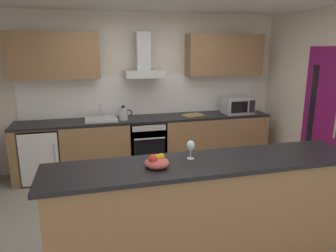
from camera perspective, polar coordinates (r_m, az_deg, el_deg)
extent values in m
cube|color=gray|center=(4.01, 1.22, -16.26)|extent=(5.80, 4.90, 0.02)
cube|color=silver|center=(5.48, -4.57, 6.44)|extent=(5.80, 0.12, 2.60)
cube|color=white|center=(5.42, -4.42, 5.62)|extent=(4.08, 0.02, 0.66)
cube|color=olive|center=(5.30, -3.65, -3.44)|extent=(4.22, 0.60, 0.86)
cube|color=black|center=(5.18, -3.72, 1.31)|extent=(4.22, 0.60, 0.04)
cube|color=olive|center=(3.11, 6.98, -15.48)|extent=(2.87, 0.52, 0.97)
cube|color=black|center=(2.90, 7.27, -6.77)|extent=(2.97, 0.64, 0.04)
cube|color=olive|center=(5.13, -20.22, 11.99)|extent=(1.35, 0.32, 0.70)
cube|color=olive|center=(5.64, 10.32, 12.70)|extent=(1.35, 0.32, 0.70)
cube|color=#7A1456|center=(5.10, 26.70, 1.30)|extent=(0.04, 0.85, 2.05)
cube|color=black|center=(5.24, 24.92, 2.94)|extent=(0.01, 0.11, 1.31)
cylinder|color=#B7BABC|center=(4.87, 28.43, 0.58)|extent=(0.03, 0.03, 0.45)
cube|color=slate|center=(5.26, -4.04, -3.23)|extent=(0.60, 0.56, 0.80)
cube|color=black|center=(5.01, -3.39, -4.88)|extent=(0.50, 0.02, 0.48)
cube|color=#B7BABC|center=(4.89, -3.46, -0.40)|extent=(0.54, 0.02, 0.09)
cylinder|color=#B7BABC|center=(4.91, -3.35, -2.35)|extent=(0.49, 0.02, 0.02)
cube|color=white|center=(5.24, -22.15, -4.73)|extent=(0.58, 0.56, 0.85)
cube|color=silver|center=(4.97, -22.54, -5.77)|extent=(0.55, 0.02, 0.80)
cylinder|color=#B7BABC|center=(4.91, -20.06, -5.25)|extent=(0.02, 0.02, 0.38)
cube|color=#B7BABC|center=(5.63, 12.64, 3.78)|extent=(0.50, 0.36, 0.30)
cube|color=black|center=(5.44, 12.99, 3.41)|extent=(0.30, 0.02, 0.19)
cube|color=black|center=(5.55, 15.19, 3.49)|extent=(0.10, 0.01, 0.21)
cube|color=silver|center=(5.06, -12.14, 1.22)|extent=(0.50, 0.40, 0.04)
cylinder|color=#B7BABC|center=(5.17, -12.28, 2.69)|extent=(0.03, 0.03, 0.26)
cylinder|color=#B7BABC|center=(5.07, -12.30, 3.85)|extent=(0.03, 0.16, 0.03)
cylinder|color=#B7BABC|center=(5.04, -8.19, 2.23)|extent=(0.15, 0.15, 0.20)
sphere|color=black|center=(5.02, -8.23, 3.48)|extent=(0.06, 0.06, 0.06)
cone|color=#B7BABC|center=(5.02, -9.34, 2.61)|extent=(0.09, 0.04, 0.07)
torus|color=black|center=(5.05, -7.18, 2.40)|extent=(0.11, 0.02, 0.11)
cube|color=#B7BABC|center=(5.14, -4.47, 9.55)|extent=(0.62, 0.45, 0.12)
cube|color=#B7BABC|center=(5.18, -4.66, 13.56)|extent=(0.22, 0.22, 0.60)
cylinder|color=silver|center=(2.94, 4.14, -5.96)|extent=(0.07, 0.07, 0.01)
cylinder|color=silver|center=(2.92, 4.16, -5.07)|extent=(0.01, 0.01, 0.09)
ellipsoid|color=silver|center=(2.90, 4.19, -3.59)|extent=(0.08, 0.08, 0.10)
ellipsoid|color=#B24C47|center=(2.72, -2.03, -6.82)|extent=(0.22, 0.22, 0.09)
sphere|color=red|center=(2.68, -2.78, -6.05)|extent=(0.08, 0.08, 0.08)
sphere|color=orange|center=(2.75, -1.26, -5.64)|extent=(0.06, 0.06, 0.06)
sphere|color=orange|center=(2.71, -2.04, -5.89)|extent=(0.07, 0.07, 0.07)
cube|color=tan|center=(5.33, 4.63, 1.99)|extent=(0.39, 0.31, 0.02)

